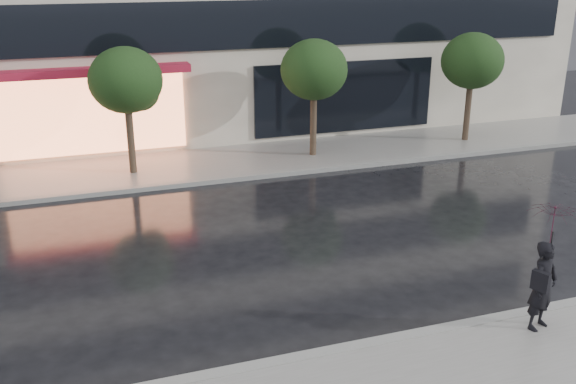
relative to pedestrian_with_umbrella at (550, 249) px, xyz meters
name	(u,v)px	position (x,y,z in m)	size (l,w,h in m)	color
ground	(352,319)	(-3.01, 1.49, -1.66)	(120.00, 120.00, 0.00)	black
sidewalk_far	(225,162)	(-3.01, 11.74, -1.60)	(60.00, 3.50, 0.12)	slate
curb_near	(376,344)	(-3.01, 0.49, -1.59)	(60.00, 0.25, 0.14)	gray
curb_far	(239,178)	(-3.01, 9.99, -1.59)	(60.00, 0.25, 0.14)	gray
tree_mid_west	(128,82)	(-5.95, 11.52, 1.26)	(2.20, 2.20, 3.99)	#33261C
tree_mid_east	(315,72)	(0.05, 11.52, 1.26)	(2.20, 2.20, 3.99)	#33261C
tree_far_east	(473,63)	(6.05, 11.52, 1.26)	(2.20, 2.20, 3.99)	#33261C
pedestrian_with_umbrella	(550,249)	(0.00, 0.00, 0.00)	(1.22, 1.23, 2.35)	black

